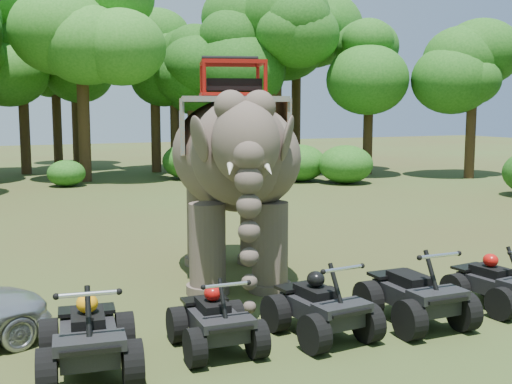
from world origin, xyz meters
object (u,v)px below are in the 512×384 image
(atv_1, at_px, (215,312))
(atv_2, at_px, (321,298))
(elephant, at_px, (233,168))
(atv_0, at_px, (88,327))
(atv_4, at_px, (496,275))
(atv_3, at_px, (415,285))

(atv_1, bearing_deg, atv_2, -2.30)
(elephant, xyz_separation_m, atv_0, (-3.78, -3.91, -1.69))
(elephant, distance_m, atv_4, 5.61)
(elephant, distance_m, atv_0, 5.69)
(atv_1, height_order, atv_3, atv_3)
(atv_4, bearing_deg, atv_1, 172.47)
(atv_0, height_order, atv_4, atv_0)
(atv_0, bearing_deg, elephant, 54.19)
(atv_0, height_order, atv_1, atv_0)
(atv_1, relative_size, atv_2, 0.93)
(atv_1, xyz_separation_m, atv_2, (1.73, -0.17, 0.05))
(atv_1, distance_m, atv_3, 3.50)
(elephant, height_order, atv_1, elephant)
(atv_2, bearing_deg, atv_3, -9.04)
(elephant, distance_m, atv_1, 4.58)
(atv_0, height_order, atv_3, atv_3)
(elephant, xyz_separation_m, atv_3, (1.61, -4.09, -1.69))
(atv_2, bearing_deg, elephant, 83.19)
(atv_3, xyz_separation_m, atv_4, (1.92, 0.10, -0.08))
(elephant, relative_size, atv_3, 3.08)
(elephant, distance_m, atv_3, 4.71)
(atv_3, bearing_deg, atv_1, 176.58)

